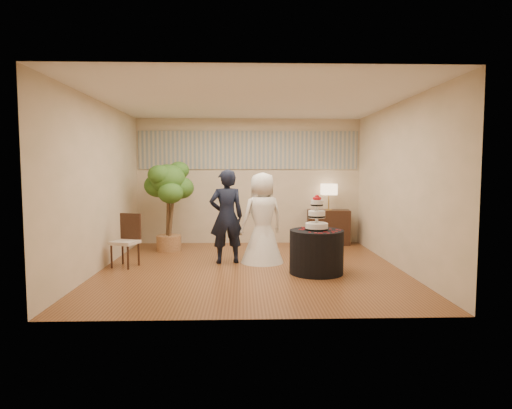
{
  "coord_description": "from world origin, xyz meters",
  "views": [
    {
      "loc": [
        -0.13,
        -7.15,
        1.67
      ],
      "look_at": [
        0.1,
        0.4,
        1.05
      ],
      "focal_mm": 30.0,
      "sensor_mm": 36.0,
      "label": 1
    }
  ],
  "objects_px": {
    "table_lamp": "(329,197)",
    "ficus_tree": "(168,205)",
    "cake_table": "(316,252)",
    "console": "(328,227)",
    "bride": "(262,218)",
    "side_chair": "(125,241)",
    "wedding_cake": "(317,212)",
    "groom": "(227,217)"
  },
  "relations": [
    {
      "from": "groom",
      "to": "ficus_tree",
      "type": "height_order",
      "value": "ficus_tree"
    },
    {
      "from": "groom",
      "to": "cake_table",
      "type": "xyz_separation_m",
      "value": [
        1.47,
        -0.81,
        -0.49
      ]
    },
    {
      "from": "console",
      "to": "side_chair",
      "type": "bearing_deg",
      "value": -146.94
    },
    {
      "from": "groom",
      "to": "wedding_cake",
      "type": "xyz_separation_m",
      "value": [
        1.47,
        -0.81,
        0.15
      ]
    },
    {
      "from": "console",
      "to": "table_lamp",
      "type": "relative_size",
      "value": 1.6
    },
    {
      "from": "table_lamp",
      "to": "side_chair",
      "type": "height_order",
      "value": "table_lamp"
    },
    {
      "from": "bride",
      "to": "ficus_tree",
      "type": "xyz_separation_m",
      "value": [
        -1.87,
        1.15,
        0.13
      ]
    },
    {
      "from": "bride",
      "to": "ficus_tree",
      "type": "relative_size",
      "value": 0.86
    },
    {
      "from": "bride",
      "to": "side_chair",
      "type": "height_order",
      "value": "bride"
    },
    {
      "from": "groom",
      "to": "cake_table",
      "type": "bearing_deg",
      "value": 139.81
    },
    {
      "from": "table_lamp",
      "to": "ficus_tree",
      "type": "xyz_separation_m",
      "value": [
        -3.43,
        -0.65,
        -0.12
      ]
    },
    {
      "from": "cake_table",
      "to": "bride",
      "type": "bearing_deg",
      "value": 134.89
    },
    {
      "from": "bride",
      "to": "ficus_tree",
      "type": "bearing_deg",
      "value": -55.42
    },
    {
      "from": "ficus_tree",
      "to": "table_lamp",
      "type": "bearing_deg",
      "value": 10.78
    },
    {
      "from": "ficus_tree",
      "to": "side_chair",
      "type": "height_order",
      "value": "ficus_tree"
    },
    {
      "from": "wedding_cake",
      "to": "ficus_tree",
      "type": "xyz_separation_m",
      "value": [
        -2.71,
        1.99,
        -0.05
      ]
    },
    {
      "from": "table_lamp",
      "to": "side_chair",
      "type": "distance_m",
      "value": 4.49
    },
    {
      "from": "wedding_cake",
      "to": "console",
      "type": "distance_m",
      "value": 2.8
    },
    {
      "from": "console",
      "to": "wedding_cake",
      "type": "bearing_deg",
      "value": -100.38
    },
    {
      "from": "console",
      "to": "ficus_tree",
      "type": "distance_m",
      "value": 3.53
    },
    {
      "from": "cake_table",
      "to": "console",
      "type": "relative_size",
      "value": 0.93
    },
    {
      "from": "groom",
      "to": "side_chair",
      "type": "height_order",
      "value": "groom"
    },
    {
      "from": "wedding_cake",
      "to": "side_chair",
      "type": "xyz_separation_m",
      "value": [
        -3.2,
        0.54,
        -0.53
      ]
    },
    {
      "from": "wedding_cake",
      "to": "cake_table",
      "type": "bearing_deg",
      "value": -90.0
    },
    {
      "from": "groom",
      "to": "table_lamp",
      "type": "bearing_deg",
      "value": -151.57
    },
    {
      "from": "groom",
      "to": "console",
      "type": "xyz_separation_m",
      "value": [
        2.2,
        1.83,
        -0.45
      ]
    },
    {
      "from": "console",
      "to": "ficus_tree",
      "type": "bearing_deg",
      "value": -164.27
    },
    {
      "from": "table_lamp",
      "to": "console",
      "type": "bearing_deg",
      "value": 0.0
    },
    {
      "from": "cake_table",
      "to": "wedding_cake",
      "type": "xyz_separation_m",
      "value": [
        0.0,
        0.0,
        0.63
      ]
    },
    {
      "from": "table_lamp",
      "to": "ficus_tree",
      "type": "relative_size",
      "value": 0.31
    },
    {
      "from": "bride",
      "to": "console",
      "type": "relative_size",
      "value": 1.75
    },
    {
      "from": "bride",
      "to": "side_chair",
      "type": "bearing_deg",
      "value": -16.78
    },
    {
      "from": "wedding_cake",
      "to": "side_chair",
      "type": "distance_m",
      "value": 3.29
    },
    {
      "from": "cake_table",
      "to": "side_chair",
      "type": "bearing_deg",
      "value": 170.35
    },
    {
      "from": "bride",
      "to": "cake_table",
      "type": "relative_size",
      "value": 1.87
    },
    {
      "from": "cake_table",
      "to": "wedding_cake",
      "type": "bearing_deg",
      "value": 90.0
    },
    {
      "from": "cake_table",
      "to": "ficus_tree",
      "type": "bearing_deg",
      "value": 143.69
    },
    {
      "from": "cake_table",
      "to": "wedding_cake",
      "type": "relative_size",
      "value": 1.52
    },
    {
      "from": "table_lamp",
      "to": "side_chair",
      "type": "relative_size",
      "value": 0.64
    },
    {
      "from": "cake_table",
      "to": "wedding_cake",
      "type": "distance_m",
      "value": 0.63
    },
    {
      "from": "ficus_tree",
      "to": "side_chair",
      "type": "xyz_separation_m",
      "value": [
        -0.5,
        -1.44,
        -0.48
      ]
    },
    {
      "from": "bride",
      "to": "ficus_tree",
      "type": "height_order",
      "value": "ficus_tree"
    }
  ]
}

